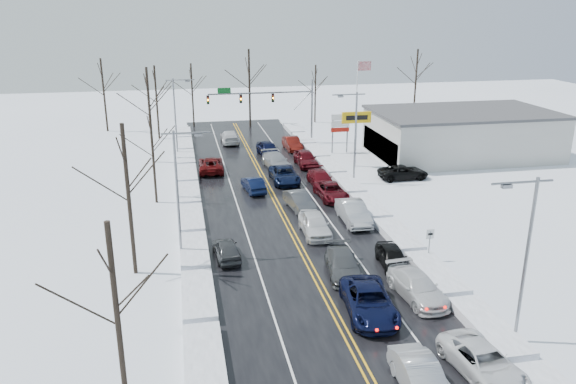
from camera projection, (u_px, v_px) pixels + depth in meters
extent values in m
plane|color=white|center=(289.00, 227.00, 44.66)|extent=(160.00, 160.00, 0.00)
cube|color=black|center=(284.00, 218.00, 46.52)|extent=(14.00, 84.00, 0.01)
cube|color=white|center=(192.00, 224.00, 45.13)|extent=(1.95, 72.00, 0.59)
cube|color=white|center=(372.00, 212.00, 47.91)|extent=(1.95, 72.00, 0.59)
cylinder|color=slate|center=(312.00, 111.00, 71.01)|extent=(0.24, 0.24, 8.00)
cylinder|color=slate|center=(261.00, 93.00, 69.04)|extent=(13.00, 0.18, 0.18)
cylinder|color=slate|center=(303.00, 101.00, 70.35)|extent=(2.33, 0.10, 2.33)
cube|color=#0C591E|center=(224.00, 91.00, 68.09)|extent=(1.60, 0.08, 0.70)
cube|color=black|center=(273.00, 98.00, 69.51)|extent=(0.32, 0.25, 1.05)
sphere|color=#3F0705|center=(273.00, 96.00, 69.27)|extent=(0.20, 0.20, 0.20)
sphere|color=orange|center=(273.00, 98.00, 69.37)|extent=(0.22, 0.22, 0.22)
sphere|color=black|center=(273.00, 100.00, 69.46)|extent=(0.20, 0.20, 0.20)
cube|color=black|center=(241.00, 99.00, 68.78)|extent=(0.32, 0.25, 1.05)
sphere|color=#3F0705|center=(241.00, 97.00, 68.54)|extent=(0.20, 0.20, 0.20)
sphere|color=orange|center=(241.00, 99.00, 68.63)|extent=(0.22, 0.22, 0.22)
sphere|color=black|center=(241.00, 101.00, 68.73)|extent=(0.20, 0.20, 0.20)
cube|color=black|center=(208.00, 100.00, 68.05)|extent=(0.32, 0.25, 1.05)
sphere|color=#3F0705|center=(208.00, 98.00, 67.81)|extent=(0.20, 0.20, 0.20)
sphere|color=orange|center=(208.00, 100.00, 67.90)|extent=(0.22, 0.22, 0.22)
sphere|color=black|center=(208.00, 103.00, 68.00)|extent=(0.20, 0.20, 0.20)
cylinder|color=slate|center=(356.00, 141.00, 60.59)|extent=(0.20, 0.20, 5.60)
cube|color=#EAB20C|center=(356.00, 117.00, 59.77)|extent=(3.20, 0.30, 1.20)
cube|color=black|center=(357.00, 118.00, 59.61)|extent=(2.40, 0.04, 0.50)
cylinder|color=slate|center=(332.00, 137.00, 66.26)|extent=(0.16, 0.16, 4.00)
cylinder|color=slate|center=(347.00, 136.00, 66.59)|extent=(0.16, 0.16, 4.00)
cube|color=white|center=(340.00, 117.00, 65.70)|extent=(2.20, 0.22, 0.70)
cube|color=white|center=(340.00, 124.00, 65.95)|extent=(2.20, 0.22, 0.70)
cube|color=#A7160C|center=(340.00, 130.00, 66.17)|extent=(2.20, 0.22, 0.50)
cylinder|color=slate|center=(429.00, 246.00, 38.37)|extent=(0.08, 0.08, 2.20)
cube|color=white|center=(430.00, 234.00, 38.08)|extent=(0.55, 0.05, 0.70)
cube|color=black|center=(430.00, 234.00, 38.04)|extent=(0.35, 0.02, 0.15)
cylinder|color=silver|center=(357.00, 99.00, 73.75)|extent=(0.14, 0.14, 10.00)
cube|color=#B8B8B3|center=(462.00, 135.00, 65.01)|extent=(20.00, 12.00, 5.00)
cube|color=#262628|center=(380.00, 146.00, 63.48)|extent=(0.10, 11.00, 2.80)
cube|color=#3F3F42|center=(464.00, 112.00, 64.18)|extent=(20.40, 12.40, 0.30)
cylinder|color=slate|center=(526.00, 263.00, 28.04)|extent=(0.18, 0.18, 9.00)
cylinder|color=slate|center=(522.00, 182.00, 26.53)|extent=(3.20, 0.12, 0.12)
cube|color=slate|center=(507.00, 186.00, 26.43)|extent=(0.50, 0.25, 0.18)
cylinder|color=slate|center=(355.00, 139.00, 54.10)|extent=(0.18, 0.18, 9.00)
cylinder|color=slate|center=(349.00, 95.00, 52.59)|extent=(3.20, 0.12, 0.12)
cube|color=slate|center=(341.00, 96.00, 52.50)|extent=(0.50, 0.25, 0.18)
cylinder|color=slate|center=(178.00, 196.00, 37.96)|extent=(0.18, 0.18, 9.00)
cylinder|color=slate|center=(186.00, 133.00, 36.75)|extent=(3.20, 0.12, 0.12)
cube|color=slate|center=(198.00, 135.00, 36.94)|extent=(0.50, 0.25, 0.18)
cylinder|color=slate|center=(175.00, 118.00, 64.02)|extent=(0.18, 0.18, 9.00)
cylinder|color=slate|center=(180.00, 80.00, 62.81)|extent=(3.20, 0.12, 0.12)
cube|color=slate|center=(187.00, 81.00, 63.00)|extent=(0.50, 0.25, 0.18)
cylinder|color=#2D231C|center=(118.00, 325.00, 22.61)|extent=(0.24, 0.24, 9.00)
cylinder|color=#2D231C|center=(129.00, 201.00, 35.39)|extent=(0.27, 0.27, 10.00)
cylinder|color=#2D231C|center=(153.00, 156.00, 48.84)|extent=(0.23, 0.23, 8.50)
cylinder|color=#2D231C|center=(150.00, 116.00, 61.43)|extent=(0.28, 0.28, 10.50)
cylinder|color=#2D231C|center=(157.00, 103.00, 72.83)|extent=(0.25, 0.25, 9.50)
cylinder|color=#2D231C|center=(104.00, 95.00, 77.02)|extent=(0.27, 0.27, 10.00)
cylinder|color=#2D231C|center=(192.00, 95.00, 80.31)|extent=(0.24, 0.24, 9.00)
cylinder|color=#2D231C|center=(250.00, 89.00, 79.59)|extent=(0.29, 0.29, 11.00)
cylinder|color=#2D231C|center=(315.00, 94.00, 83.21)|extent=(0.23, 0.23, 8.50)
cylinder|color=#2D231C|center=(416.00, 84.00, 86.29)|extent=(0.28, 0.28, 10.50)
imported|color=black|center=(368.00, 314.00, 32.07)|extent=(3.20, 5.94, 1.58)
imported|color=#46484B|center=(343.00, 274.00, 36.75)|extent=(2.65, 5.23, 1.46)
imported|color=white|center=(315.00, 234.00, 43.18)|extent=(2.11, 4.97, 1.68)
imported|color=#434649|center=(299.00, 209.00, 48.48)|extent=(2.19, 4.73, 1.50)
imported|color=black|center=(284.00, 182.00, 55.97)|extent=(2.57, 5.51, 1.53)
imported|color=#94989C|center=(276.00, 168.00, 60.77)|extent=(2.86, 5.65, 1.57)
imported|color=black|center=(268.00, 156.00, 65.63)|extent=(2.57, 5.17, 1.69)
imported|color=white|center=(482.00, 375.00, 26.76)|extent=(2.94, 5.37, 1.43)
imported|color=silver|center=(416.00, 298.00, 33.81)|extent=(2.58, 5.34, 1.50)
imported|color=black|center=(392.00, 266.00, 37.87)|extent=(2.05, 4.28, 1.41)
imported|color=#A9ACB1|center=(353.00, 222.00, 45.59)|extent=(1.87, 5.20, 1.71)
imported|color=#450910|center=(331.00, 199.00, 51.14)|extent=(2.50, 5.13, 1.40)
imported|color=#520A12|center=(320.00, 186.00, 54.79)|extent=(2.04, 5.01, 1.45)
imported|color=#480910|center=(306.00, 166.00, 61.57)|extent=(2.09, 5.05, 1.71)
imported|color=#54100B|center=(292.00, 150.00, 68.48)|extent=(1.79, 4.76, 1.55)
imported|color=black|center=(254.00, 191.00, 53.13)|extent=(2.01, 4.40, 1.40)
imported|color=#530B0B|center=(211.00, 171.00, 59.52)|extent=(2.77, 5.61, 1.53)
imported|color=silver|center=(230.00, 143.00, 71.87)|extent=(2.27, 5.47, 1.58)
imported|color=#383A3D|center=(227.00, 258.00, 39.08)|extent=(1.92, 4.16, 1.38)
imported|color=black|center=(403.00, 179.00, 56.98)|extent=(5.09, 2.36, 1.41)
imported|color=#46494B|center=(411.00, 164.00, 62.44)|extent=(2.81, 5.80, 1.63)
imported|color=white|center=(374.00, 150.00, 68.55)|extent=(2.05, 4.83, 1.63)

